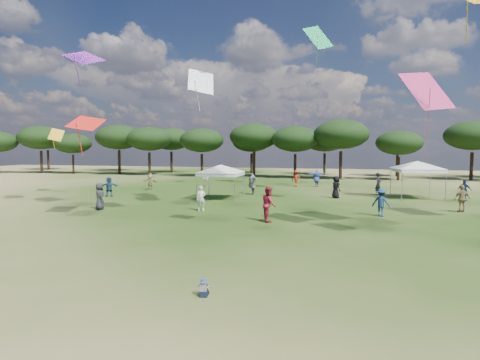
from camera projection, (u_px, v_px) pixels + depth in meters
The scene contains 6 objects.
ground at pixel (168, 320), 9.27m from camera, with size 140.00×140.00×0.00m, color #2D4815.
tree_line at pixel (335, 137), 53.91m from camera, with size 108.78×17.63×7.77m.
tent_left at pixel (221, 166), 31.22m from camera, with size 6.37×6.37×2.98m.
tent_right at pixel (417, 162), 31.33m from camera, with size 6.65×6.65×3.27m.
toddler at pixel (204, 289), 10.76m from camera, with size 0.33×0.37×0.48m.
festival_crowd at pixel (269, 186), 33.18m from camera, with size 28.69×21.90×1.90m.
Camera 1 is at (3.90, -8.26, 3.98)m, focal length 30.00 mm.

